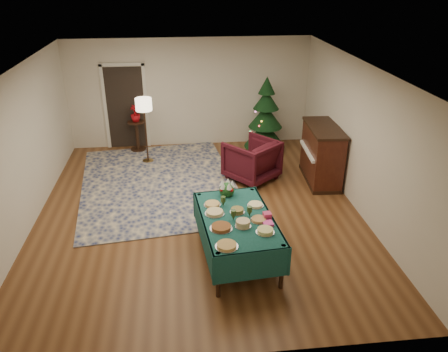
{
  "coord_description": "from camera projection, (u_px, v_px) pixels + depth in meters",
  "views": [
    {
      "loc": [
        -0.31,
        -7.25,
        4.21
      ],
      "look_at": [
        0.43,
        -0.48,
        0.93
      ],
      "focal_mm": 35.0,
      "sensor_mm": 36.0,
      "label": 1
    }
  ],
  "objects": [
    {
      "name": "side_table",
      "position": [
        137.0,
        136.0,
        10.92
      ],
      "size": [
        0.43,
        0.43,
        0.76
      ],
      "color": "black",
      "rests_on": "ground"
    },
    {
      "name": "platter_7",
      "position": [
        255.0,
        205.0,
        7.0
      ],
      "size": [
        0.27,
        0.27,
        0.04
      ],
      "color": "silver",
      "rests_on": "buffet_table"
    },
    {
      "name": "doorway",
      "position": [
        126.0,
        105.0,
        10.83
      ],
      "size": [
        1.08,
        0.04,
        2.16
      ],
      "color": "black",
      "rests_on": "ground"
    },
    {
      "name": "christmas_tree",
      "position": [
        266.0,
        118.0,
        10.76
      ],
      "size": [
        1.28,
        1.28,
        1.86
      ],
      "color": "black",
      "rests_on": "ground"
    },
    {
      "name": "platter_8",
      "position": [
        212.0,
        204.0,
        7.02
      ],
      "size": [
        0.28,
        0.28,
        0.04
      ],
      "color": "silver",
      "rests_on": "buffet_table"
    },
    {
      "name": "armchair",
      "position": [
        252.0,
        158.0,
        9.37
      ],
      "size": [
        1.3,
        1.29,
        0.98
      ],
      "primitive_type": "imported",
      "rotation": [
        0.0,
        0.0,
        3.83
      ],
      "color": "#3C0D15",
      "rests_on": "ground"
    },
    {
      "name": "centerpiece",
      "position": [
        227.0,
        188.0,
        7.28
      ],
      "size": [
        0.27,
        0.27,
        0.3
      ],
      "color": "#1E4C1E",
      "rests_on": "buffet_table"
    },
    {
      "name": "goblet_2",
      "position": [
        233.0,
        215.0,
        6.58
      ],
      "size": [
        0.08,
        0.08,
        0.17
      ],
      "color": "#2D471E",
      "rests_on": "buffet_table"
    },
    {
      "name": "goblet_1",
      "position": [
        250.0,
        211.0,
        6.67
      ],
      "size": [
        0.08,
        0.08,
        0.17
      ],
      "color": "#2D471E",
      "rests_on": "buffet_table"
    },
    {
      "name": "platter_1",
      "position": [
        265.0,
        231.0,
        6.29
      ],
      "size": [
        0.27,
        0.27,
        0.06
      ],
      "color": "silver",
      "rests_on": "buffet_table"
    },
    {
      "name": "goblet_0",
      "position": [
        223.0,
        201.0,
        6.96
      ],
      "size": [
        0.08,
        0.08,
        0.17
      ],
      "color": "#2D471E",
      "rests_on": "buffet_table"
    },
    {
      "name": "room_shell",
      "position": [
        197.0,
        144.0,
        7.76
      ],
      "size": [
        7.0,
        7.0,
        7.0
      ],
      "color": "#593319",
      "rests_on": "ground"
    },
    {
      "name": "rug",
      "position": [
        159.0,
        183.0,
        9.38
      ],
      "size": [
        3.66,
        4.54,
        0.02
      ],
      "primitive_type": "cube",
      "rotation": [
        0.0,
        0.0,
        0.11
      ],
      "color": "navy",
      "rests_on": "ground"
    },
    {
      "name": "platter_0",
      "position": [
        227.0,
        246.0,
        5.97
      ],
      "size": [
        0.32,
        0.32,
        0.05
      ],
      "color": "silver",
      "rests_on": "buffet_table"
    },
    {
      "name": "buffet_table",
      "position": [
        237.0,
        225.0,
        6.75
      ],
      "size": [
        1.27,
        1.98,
        0.74
      ],
      "color": "black",
      "rests_on": "ground"
    },
    {
      "name": "gift_box",
      "position": [
        267.0,
        216.0,
        6.64
      ],
      "size": [
        0.13,
        0.13,
        0.1
      ],
      "primitive_type": "cube",
      "rotation": [
        0.0,
        0.0,
        0.09
      ],
      "color": "#CF3968",
      "rests_on": "buffet_table"
    },
    {
      "name": "platter_5",
      "position": [
        215.0,
        212.0,
        6.77
      ],
      "size": [
        0.31,
        0.31,
        0.05
      ],
      "color": "silver",
      "rests_on": "buffet_table"
    },
    {
      "name": "platter_4",
      "position": [
        259.0,
        220.0,
        6.59
      ],
      "size": [
        0.26,
        0.26,
        0.04
      ],
      "color": "silver",
      "rests_on": "buffet_table"
    },
    {
      "name": "piano",
      "position": [
        322.0,
        155.0,
        9.27
      ],
      "size": [
        0.75,
        1.45,
        1.22
      ],
      "color": "black",
      "rests_on": "ground"
    },
    {
      "name": "potted_plant",
      "position": [
        136.0,
        117.0,
        10.7
      ],
      "size": [
        0.23,
        0.42,
        0.23
      ],
      "primitive_type": "imported",
      "color": "red",
      "rests_on": "side_table"
    },
    {
      "name": "floor_lamp",
      "position": [
        144.0,
        108.0,
        9.87
      ],
      "size": [
        0.37,
        0.37,
        1.54
      ],
      "color": "#A57F3F",
      "rests_on": "ground"
    },
    {
      "name": "platter_2",
      "position": [
        221.0,
        227.0,
        6.39
      ],
      "size": [
        0.34,
        0.34,
        0.05
      ],
      "color": "silver",
      "rests_on": "buffet_table"
    },
    {
      "name": "napkin_stack",
      "position": [
        268.0,
        223.0,
        6.49
      ],
      "size": [
        0.16,
        0.16,
        0.04
      ],
      "primitive_type": "cube",
      "rotation": [
        0.0,
        0.0,
        0.09
      ],
      "color": "#F644A9",
      "rests_on": "buffet_table"
    },
    {
      "name": "platter_6",
      "position": [
        237.0,
        211.0,
        6.8
      ],
      "size": [
        0.23,
        0.23,
        0.07
      ],
      "color": "silver",
      "rests_on": "buffet_table"
    },
    {
      "name": "platter_3",
      "position": [
        243.0,
        224.0,
        6.43
      ],
      "size": [
        0.25,
        0.25,
        0.1
      ],
      "color": "silver",
      "rests_on": "buffet_table"
    }
  ]
}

